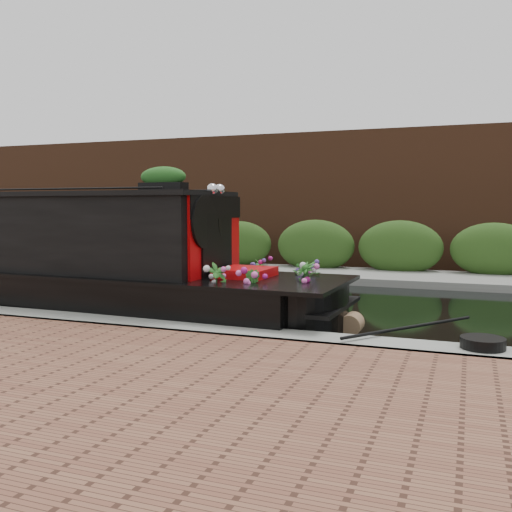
% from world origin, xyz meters
% --- Properties ---
extents(ground, '(80.00, 80.00, 0.00)m').
position_xyz_m(ground, '(0.00, 0.00, 0.00)').
color(ground, black).
rests_on(ground, ground).
extents(near_bank_coping, '(40.00, 0.60, 0.50)m').
position_xyz_m(near_bank_coping, '(0.00, -3.30, 0.00)').
color(near_bank_coping, gray).
rests_on(near_bank_coping, ground).
extents(far_bank_path, '(40.00, 2.40, 0.34)m').
position_xyz_m(far_bank_path, '(0.00, 4.20, 0.00)').
color(far_bank_path, gray).
rests_on(far_bank_path, ground).
extents(far_hedge, '(40.00, 1.10, 2.80)m').
position_xyz_m(far_hedge, '(0.00, 5.10, 0.00)').
color(far_hedge, '#2B4D19').
rests_on(far_hedge, ground).
extents(far_brick_wall, '(40.00, 1.00, 8.00)m').
position_xyz_m(far_brick_wall, '(0.00, 7.20, 0.00)').
color(far_brick_wall, '#59311E').
rests_on(far_brick_wall, ground).
extents(narrowboat, '(11.25, 2.39, 2.63)m').
position_xyz_m(narrowboat, '(-3.55, -1.96, 0.78)').
color(narrowboat, black).
rests_on(narrowboat, ground).
extents(rope_fender, '(0.30, 0.36, 0.30)m').
position_xyz_m(rope_fender, '(2.38, -1.96, 0.15)').
color(rope_fender, '#826344').
rests_on(rope_fender, ground).
extents(coiled_mooring_rope, '(0.48, 0.48, 0.12)m').
position_xyz_m(coiled_mooring_rope, '(4.07, -3.19, 0.31)').
color(coiled_mooring_rope, black).
rests_on(coiled_mooring_rope, near_bank_coping).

